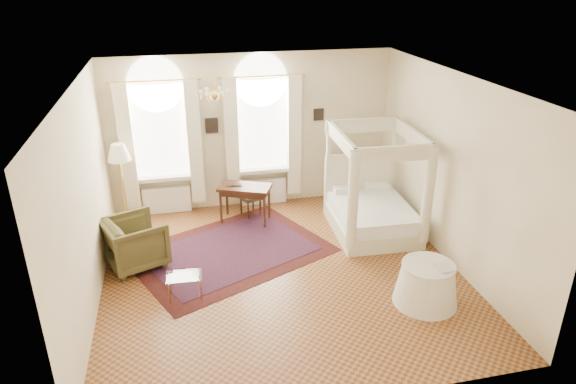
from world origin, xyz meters
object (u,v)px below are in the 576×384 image
nightstand (373,185)px  side_table (426,284)px  armchair (135,242)px  writing_desk (245,191)px  canopy_bed (373,210)px  coffee_table (184,278)px  stool (250,198)px  floor_lamp (119,157)px

nightstand → side_table: size_ratio=0.61×
armchair → side_table: bearing=-137.8°
writing_desk → side_table: writing_desk is taller
canopy_bed → writing_desk: size_ratio=1.77×
coffee_table → side_table: (3.68, -1.00, -0.00)m
stool → armchair: bearing=-145.7°
writing_desk → canopy_bed: bearing=-23.0°
nightstand → writing_desk: writing_desk is taller
side_table → coffee_table: bearing=164.7°
canopy_bed → nightstand: (0.63, 1.54, -0.17)m
side_table → armchair: bearing=154.2°
canopy_bed → stool: bearing=150.3°
writing_desk → armchair: bearing=-148.7°
stool → floor_lamp: (-2.53, 0.04, 1.12)m
writing_desk → floor_lamp: size_ratio=0.67×
armchair → coffee_table: (0.79, -1.16, -0.10)m
canopy_bed → nightstand: bearing=67.7°
floor_lamp → side_table: size_ratio=1.74×
canopy_bed → writing_desk: canopy_bed is taller
stool → floor_lamp: floor_lamp is taller
armchair → nightstand: bearing=-92.5°
writing_desk → nightstand: bearing=9.8°
side_table → floor_lamp: bearing=141.4°
stool → side_table: bearing=-59.5°
side_table → writing_desk: bearing=124.1°
floor_lamp → side_table: bearing=-38.6°
nightstand → floor_lamp: (-5.40, -0.22, 1.19)m
canopy_bed → side_table: canopy_bed is taller
nightstand → side_table: (-0.68, -3.98, 0.03)m
stool → nightstand: bearing=5.2°
stool → armchair: 2.76m
floor_lamp → side_table: (4.72, -3.76, -1.16)m
coffee_table → nightstand: bearing=34.3°
coffee_table → stool: bearing=61.2°
canopy_bed → stool: canopy_bed is taller
canopy_bed → coffee_table: size_ratio=3.65×
canopy_bed → writing_desk: (-2.39, 1.02, 0.20)m
writing_desk → side_table: (2.34, -3.45, -0.33)m
nightstand → coffee_table: bearing=-145.7°
canopy_bed → nightstand: canopy_bed is taller
canopy_bed → nightstand: size_ratio=3.41×
nightstand → coffee_table: (-4.36, -2.97, 0.03)m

